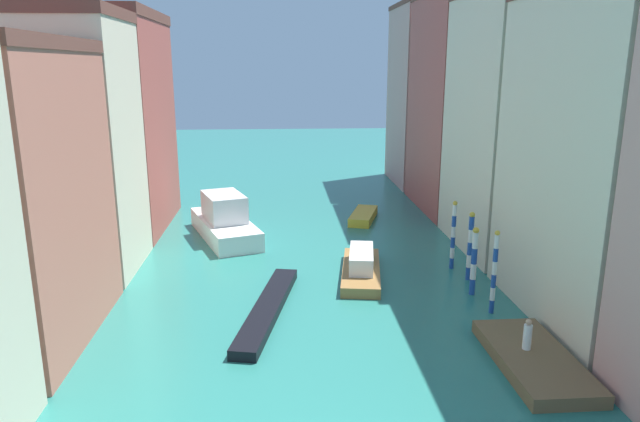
# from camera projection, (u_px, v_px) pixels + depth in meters

# --- Properties ---
(ground_plane) EXTENTS (154.00, 154.00, 0.00)m
(ground_plane) POSITION_uv_depth(u_px,v_px,m) (305.00, 244.00, 40.65)
(ground_plane) COLOR #28756B
(building_left_1) EXTENTS (6.64, 10.69, 13.52)m
(building_left_1) POSITION_uv_depth(u_px,v_px,m) (3.00, 196.00, 25.01)
(building_left_1) COLOR #C6705B
(building_left_1) RESTS_ON ground
(building_left_2) EXTENTS (6.64, 7.69, 15.52)m
(building_left_2) POSITION_uv_depth(u_px,v_px,m) (74.00, 145.00, 33.84)
(building_left_2) COLOR beige
(building_left_2) RESTS_ON ground
(building_left_3) EXTENTS (6.64, 11.97, 16.26)m
(building_left_3) POSITION_uv_depth(u_px,v_px,m) (118.00, 122.00, 43.27)
(building_left_3) COLOR #B25147
(building_left_3) RESTS_ON ground
(building_right_1) EXTENTS (6.64, 11.68, 16.13)m
(building_right_1) POSITION_uv_depth(u_px,v_px,m) (609.00, 157.00, 27.12)
(building_right_1) COLOR beige
(building_right_1) RESTS_ON ground
(building_right_2) EXTENTS (6.64, 10.71, 17.47)m
(building_right_2) POSITION_uv_depth(u_px,v_px,m) (514.00, 121.00, 37.99)
(building_right_2) COLOR beige
(building_right_2) RESTS_ON ground
(building_right_3) EXTENTS (6.64, 12.10, 18.32)m
(building_right_3) POSITION_uv_depth(u_px,v_px,m) (461.00, 104.00, 48.93)
(building_right_3) COLOR #B25147
(building_right_3) RESTS_ON ground
(building_right_4) EXTENTS (6.64, 10.40, 18.56)m
(building_right_4) POSITION_uv_depth(u_px,v_px,m) (426.00, 95.00, 60.08)
(building_right_4) COLOR tan
(building_right_4) RESTS_ON ground
(waterfront_dock) EXTENTS (3.06, 6.72, 0.57)m
(waterfront_dock) POSITION_uv_depth(u_px,v_px,m) (534.00, 360.00, 24.06)
(waterfront_dock) COLOR brown
(waterfront_dock) RESTS_ON ground
(person_on_dock) EXTENTS (0.36, 0.36, 1.37)m
(person_on_dock) POSITION_uv_depth(u_px,v_px,m) (527.00, 335.00, 24.22)
(person_on_dock) COLOR white
(person_on_dock) RESTS_ON waterfront_dock
(mooring_pole_0) EXTENTS (0.27, 0.27, 4.40)m
(mooring_pole_0) POSITION_uv_depth(u_px,v_px,m) (494.00, 271.00, 28.77)
(mooring_pole_0) COLOR #1E479E
(mooring_pole_0) RESTS_ON ground
(mooring_pole_1) EXTENTS (0.35, 0.35, 3.87)m
(mooring_pole_1) POSITION_uv_depth(u_px,v_px,m) (474.00, 260.00, 31.21)
(mooring_pole_1) COLOR #1E479E
(mooring_pole_1) RESTS_ON ground
(mooring_pole_2) EXTENTS (0.33, 0.33, 4.14)m
(mooring_pole_2) POSITION_uv_depth(u_px,v_px,m) (470.00, 245.00, 33.36)
(mooring_pole_2) COLOR #1E479E
(mooring_pole_2) RESTS_ON ground
(mooring_pole_3) EXTENTS (0.29, 0.29, 4.34)m
(mooring_pole_3) POSITION_uv_depth(u_px,v_px,m) (453.00, 234.00, 35.23)
(mooring_pole_3) COLOR #1E479E
(mooring_pole_3) RESTS_ON ground
(vaporetto_white) EXTENTS (6.02, 9.75, 3.29)m
(vaporetto_white) POSITION_uv_depth(u_px,v_px,m) (225.00, 221.00, 41.91)
(vaporetto_white) COLOR white
(vaporetto_white) RESTS_ON ground
(gondola_black) EXTENTS (3.33, 10.33, 0.51)m
(gondola_black) POSITION_uv_depth(u_px,v_px,m) (268.00, 308.00, 29.25)
(gondola_black) COLOR black
(gondola_black) RESTS_ON ground
(motorboat_0) EXTENTS (3.13, 5.40, 0.68)m
(motorboat_0) POSITION_uv_depth(u_px,v_px,m) (363.00, 216.00, 46.88)
(motorboat_0) COLOR gold
(motorboat_0) RESTS_ON ground
(motorboat_1) EXTENTS (3.25, 7.35, 1.64)m
(motorboat_1) POSITION_uv_depth(u_px,v_px,m) (361.00, 267.00, 34.27)
(motorboat_1) COLOR olive
(motorboat_1) RESTS_ON ground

